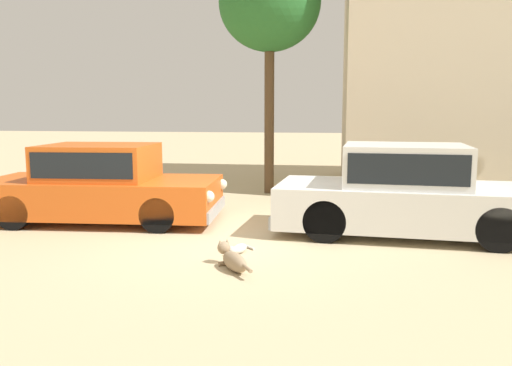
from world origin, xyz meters
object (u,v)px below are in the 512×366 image
(parked_sedan_second, at_px, (406,191))
(acacia_tree_left, at_px, (270,4))
(parked_sedan_nearest, at_px, (102,184))
(stray_dog_spotted, at_px, (233,259))
(stray_cat, at_px, (238,249))

(parked_sedan_second, xyz_separation_m, acacia_tree_left, (-2.75, 4.03, 3.81))
(parked_sedan_nearest, distance_m, parked_sedan_second, 5.41)
(parked_sedan_nearest, xyz_separation_m, stray_dog_spotted, (2.95, -2.57, -0.57))
(parked_sedan_nearest, height_order, stray_dog_spotted, parked_sedan_nearest)
(parked_sedan_nearest, height_order, parked_sedan_second, parked_sedan_second)
(stray_dog_spotted, distance_m, stray_cat, 0.75)
(parked_sedan_nearest, distance_m, stray_cat, 3.48)
(parked_sedan_second, bearing_deg, stray_dog_spotted, -132.45)
(parked_sedan_second, height_order, stray_cat, parked_sedan_second)
(acacia_tree_left, bearing_deg, stray_dog_spotted, -87.26)
(stray_dog_spotted, bearing_deg, parked_sedan_second, -81.60)
(parked_sedan_nearest, relative_size, stray_cat, 7.52)
(parked_sedan_second, relative_size, stray_cat, 7.50)
(stray_dog_spotted, relative_size, acacia_tree_left, 0.15)
(parked_sedan_second, distance_m, stray_cat, 3.02)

